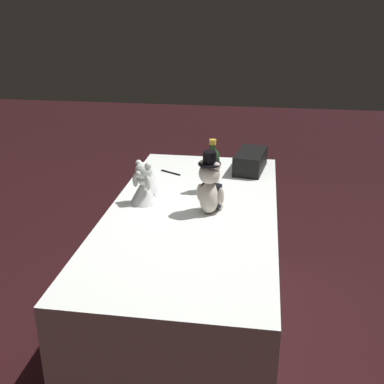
{
  "coord_description": "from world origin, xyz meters",
  "views": [
    {
      "loc": [
        -2.15,
        -0.32,
        1.73
      ],
      "look_at": [
        0.0,
        0.0,
        0.85
      ],
      "focal_mm": 44.64,
      "sensor_mm": 36.0,
      "label": 1
    }
  ],
  "objects_px": {
    "teddy_bear_bride": "(146,184)",
    "gift_case_black": "(250,161)",
    "teddy_bear_groom": "(210,187)",
    "signing_pen": "(170,172)",
    "champagne_bottle": "(212,169)"
  },
  "relations": [
    {
      "from": "teddy_bear_bride",
      "to": "teddy_bear_groom",
      "type": "bearing_deg",
      "value": -104.09
    },
    {
      "from": "teddy_bear_groom",
      "to": "signing_pen",
      "type": "xyz_separation_m",
      "value": [
        0.53,
        0.3,
        -0.13
      ]
    },
    {
      "from": "teddy_bear_groom",
      "to": "champagne_bottle",
      "type": "distance_m",
      "value": 0.28
    },
    {
      "from": "champagne_bottle",
      "to": "signing_pen",
      "type": "relative_size",
      "value": 2.13
    },
    {
      "from": "signing_pen",
      "to": "gift_case_black",
      "type": "xyz_separation_m",
      "value": [
        0.13,
        -0.48,
        0.05
      ]
    },
    {
      "from": "teddy_bear_groom",
      "to": "teddy_bear_bride",
      "type": "distance_m",
      "value": 0.35
    },
    {
      "from": "teddy_bear_groom",
      "to": "signing_pen",
      "type": "height_order",
      "value": "teddy_bear_groom"
    },
    {
      "from": "teddy_bear_bride",
      "to": "signing_pen",
      "type": "distance_m",
      "value": 0.45
    },
    {
      "from": "signing_pen",
      "to": "gift_case_black",
      "type": "distance_m",
      "value": 0.5
    },
    {
      "from": "teddy_bear_groom",
      "to": "champagne_bottle",
      "type": "bearing_deg",
      "value": 3.84
    },
    {
      "from": "teddy_bear_bride",
      "to": "champagne_bottle",
      "type": "xyz_separation_m",
      "value": [
        0.2,
        -0.32,
        0.03
      ]
    },
    {
      "from": "teddy_bear_bride",
      "to": "gift_case_black",
      "type": "distance_m",
      "value": 0.77
    },
    {
      "from": "teddy_bear_bride",
      "to": "signing_pen",
      "type": "relative_size",
      "value": 1.64
    },
    {
      "from": "teddy_bear_bride",
      "to": "gift_case_black",
      "type": "relative_size",
      "value": 0.67
    },
    {
      "from": "teddy_bear_groom",
      "to": "gift_case_black",
      "type": "bearing_deg",
      "value": -15.1
    }
  ]
}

